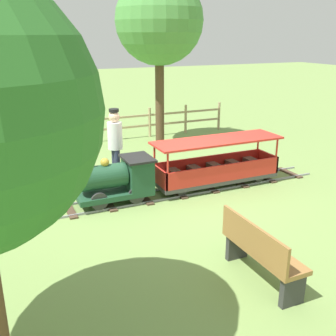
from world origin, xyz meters
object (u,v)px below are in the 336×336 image
(locomotive, at_px, (118,179))
(conductor_person, at_px, (115,141))
(passenger_car, at_px, (217,167))
(park_bench, at_px, (260,252))
(oak_tree_far, at_px, (159,21))

(locomotive, height_order, conductor_person, conductor_person)
(locomotive, bearing_deg, conductor_person, -14.56)
(passenger_car, distance_m, park_bench, 3.38)
(locomotive, relative_size, passenger_car, 0.54)
(park_bench, distance_m, oak_tree_far, 7.40)
(locomotive, relative_size, oak_tree_far, 0.32)
(passenger_car, xyz_separation_m, park_bench, (-3.14, 1.24, -0.00))
(locomotive, relative_size, conductor_person, 0.89)
(locomotive, distance_m, oak_tree_far, 5.08)
(locomotive, relative_size, park_bench, 1.11)
(park_bench, bearing_deg, locomotive, 15.41)
(locomotive, distance_m, park_bench, 3.26)
(conductor_person, relative_size, park_bench, 1.24)
(locomotive, distance_m, passenger_car, 2.11)
(oak_tree_far, bearing_deg, passenger_car, 176.29)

